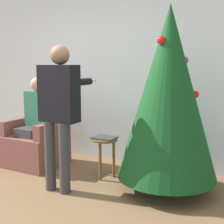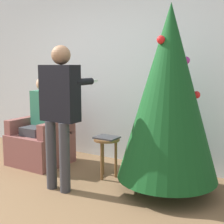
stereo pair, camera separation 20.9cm
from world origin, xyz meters
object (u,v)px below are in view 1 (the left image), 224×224
object	(u,v)px
christmas_tree	(168,93)
armchair	(37,142)
person_seated	(35,117)
side_stool	(105,147)
person_standing	(59,105)

from	to	relation	value
christmas_tree	armchair	distance (m)	2.13
person_seated	side_stool	size ratio (longest dim) A/B	2.46
armchair	person_seated	xyz separation A→B (m)	(0.00, -0.02, 0.37)
person_seated	side_stool	bearing A→B (deg)	0.91
christmas_tree	side_stool	distance (m)	1.11
armchair	person_standing	xyz separation A→B (m)	(0.88, -0.59, 0.67)
christmas_tree	person_standing	xyz separation A→B (m)	(-1.08, -0.55, -0.13)
side_stool	person_seated	bearing A→B (deg)	-179.09
christmas_tree	person_standing	distance (m)	1.22
armchair	side_stool	bearing A→B (deg)	-0.30
christmas_tree	side_stool	world-z (taller)	christmas_tree
armchair	person_seated	bearing A→B (deg)	-90.00
armchair	person_seated	world-z (taller)	person_seated
armchair	person_seated	distance (m)	0.37
person_seated	side_stool	world-z (taller)	person_seated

